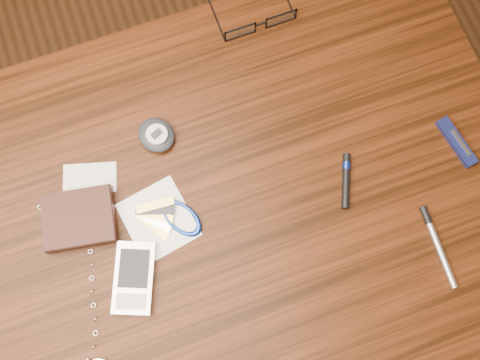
% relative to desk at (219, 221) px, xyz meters
% --- Properties ---
extents(ground, '(3.80, 3.80, 0.00)m').
position_rel_desk_xyz_m(ground, '(0.00, 0.00, -0.65)').
color(ground, '#472814').
rests_on(ground, ground).
extents(desk, '(1.00, 0.70, 0.75)m').
position_rel_desk_xyz_m(desk, '(0.00, 0.00, 0.00)').
color(desk, '#371708').
rests_on(desk, ground).
extents(wallet_and_card, '(0.14, 0.15, 0.02)m').
position_rel_desk_xyz_m(wallet_and_card, '(-0.20, 0.06, 0.11)').
color(wallet_and_card, black).
rests_on(wallet_and_card, desk).
extents(eyeglasses, '(0.13, 0.13, 0.03)m').
position_rel_desk_xyz_m(eyeglasses, '(0.17, 0.28, 0.12)').
color(eyeglasses, black).
rests_on(eyeglasses, desk).
extents(pda_phone, '(0.09, 0.12, 0.02)m').
position_rel_desk_xyz_m(pda_phone, '(-0.15, -0.06, 0.11)').
color(pda_phone, '#B4B4B9').
rests_on(pda_phone, desk).
extents(pedometer, '(0.08, 0.08, 0.03)m').
position_rel_desk_xyz_m(pedometer, '(-0.05, 0.15, 0.11)').
color(pedometer, '#22252D').
rests_on(pedometer, desk).
extents(notepad_keys, '(0.13, 0.12, 0.01)m').
position_rel_desk_xyz_m(notepad_keys, '(-0.07, 0.01, 0.11)').
color(notepad_keys, white).
rests_on(notepad_keys, desk).
extents(pocket_knife, '(0.03, 0.09, 0.01)m').
position_rel_desk_xyz_m(pocket_knife, '(0.40, -0.03, 0.11)').
color(pocket_knife, '#0D143B').
rests_on(pocket_knife, desk).
extents(silver_pen, '(0.02, 0.13, 0.01)m').
position_rel_desk_xyz_m(silver_pen, '(0.30, -0.16, 0.11)').
color(silver_pen, '#B4B4B8').
rests_on(silver_pen, desk).
extents(black_blue_pen, '(0.05, 0.09, 0.01)m').
position_rel_desk_xyz_m(black_blue_pen, '(0.21, -0.02, 0.11)').
color(black_blue_pen, black).
rests_on(black_blue_pen, desk).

